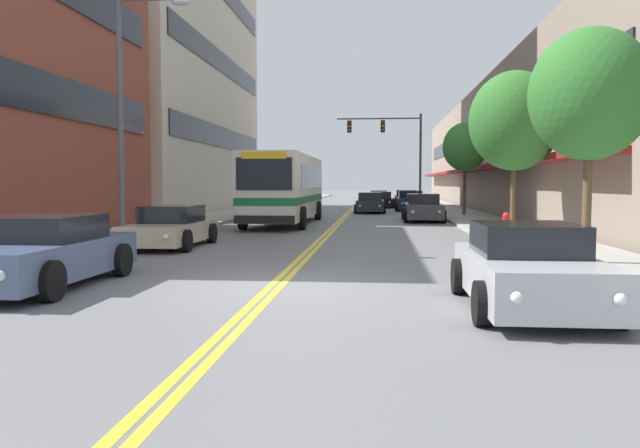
{
  "coord_description": "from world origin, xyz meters",
  "views": [
    {
      "loc": [
        1.94,
        -11.69,
        1.96
      ],
      "look_at": [
        -0.91,
        18.98,
        -0.06
      ],
      "focal_mm": 35.0,
      "sensor_mm": 36.0,
      "label": 1
    }
  ],
  "objects_px": {
    "car_navy_parked_right_mid": "(410,202)",
    "street_tree_right_far": "(465,147)",
    "car_dark_grey_parked_right_far": "(423,208)",
    "street_lamp_left_near": "(131,99)",
    "car_white_moving_lead": "(379,197)",
    "street_tree_right_mid": "(515,121)",
    "fire_hydrant": "(506,227)",
    "car_slate_blue_parked_left_near": "(43,253)",
    "car_beige_parked_left_mid": "(171,228)",
    "traffic_signal_mast": "(393,141)",
    "street_tree_right_near": "(590,95)",
    "car_charcoal_moving_second": "(370,203)",
    "car_red_parked_right_end": "(406,198)",
    "car_silver_parked_right_foreground": "(528,270)",
    "car_black_moving_third": "(381,200)",
    "city_bus": "(286,186)"
  },
  "relations": [
    {
      "from": "car_dark_grey_parked_right_far",
      "to": "street_tree_right_mid",
      "type": "bearing_deg",
      "value": -74.66
    },
    {
      "from": "car_dark_grey_parked_right_far",
      "to": "fire_hydrant",
      "type": "distance_m",
      "value": 12.8
    },
    {
      "from": "car_white_moving_lead",
      "to": "street_tree_right_far",
      "type": "height_order",
      "value": "street_tree_right_far"
    },
    {
      "from": "car_beige_parked_left_mid",
      "to": "traffic_signal_mast",
      "type": "distance_m",
      "value": 31.51
    },
    {
      "from": "street_tree_right_mid",
      "to": "car_white_moving_lead",
      "type": "bearing_deg",
      "value": 97.28
    },
    {
      "from": "street_tree_right_far",
      "to": "car_navy_parked_right_mid",
      "type": "bearing_deg",
      "value": 108.34
    },
    {
      "from": "car_charcoal_moving_second",
      "to": "street_tree_right_far",
      "type": "height_order",
      "value": "street_tree_right_far"
    },
    {
      "from": "street_tree_right_mid",
      "to": "street_tree_right_near",
      "type": "bearing_deg",
      "value": -90.51
    },
    {
      "from": "car_navy_parked_right_mid",
      "to": "fire_hydrant",
      "type": "height_order",
      "value": "car_navy_parked_right_mid"
    },
    {
      "from": "car_slate_blue_parked_left_near",
      "to": "car_beige_parked_left_mid",
      "type": "distance_m",
      "value": 7.44
    },
    {
      "from": "car_charcoal_moving_second",
      "to": "street_lamp_left_near",
      "type": "relative_size",
      "value": 0.66
    },
    {
      "from": "car_silver_parked_right_foreground",
      "to": "car_slate_blue_parked_left_near",
      "type": "bearing_deg",
      "value": 171.48
    },
    {
      "from": "car_slate_blue_parked_left_near",
      "to": "car_navy_parked_right_mid",
      "type": "height_order",
      "value": "car_navy_parked_right_mid"
    },
    {
      "from": "street_tree_right_near",
      "to": "car_beige_parked_left_mid",
      "type": "bearing_deg",
      "value": 161.64
    },
    {
      "from": "car_beige_parked_left_mid",
      "to": "street_tree_right_near",
      "type": "xyz_separation_m",
      "value": [
        11.2,
        -3.71,
        3.4
      ]
    },
    {
      "from": "car_dark_grey_parked_right_far",
      "to": "street_lamp_left_near",
      "type": "xyz_separation_m",
      "value": [
        -9.25,
        -15.52,
        3.66
      ]
    },
    {
      "from": "car_silver_parked_right_foreground",
      "to": "car_dark_grey_parked_right_far",
      "type": "bearing_deg",
      "value": 90.05
    },
    {
      "from": "car_beige_parked_left_mid",
      "to": "car_charcoal_moving_second",
      "type": "height_order",
      "value": "car_charcoal_moving_second"
    },
    {
      "from": "car_beige_parked_left_mid",
      "to": "traffic_signal_mast",
      "type": "xyz_separation_m",
      "value": [
        7.51,
        30.25,
        4.62
      ]
    },
    {
      "from": "car_white_moving_lead",
      "to": "street_tree_right_near",
      "type": "xyz_separation_m",
      "value": [
        4.75,
        -46.03,
        3.39
      ]
    },
    {
      "from": "city_bus",
      "to": "street_tree_right_far",
      "type": "xyz_separation_m",
      "value": [
        9.45,
        6.76,
        2.21
      ]
    },
    {
      "from": "street_tree_right_near",
      "to": "street_tree_right_mid",
      "type": "xyz_separation_m",
      "value": [
        0.07,
        8.27,
        0.22
      ]
    },
    {
      "from": "car_charcoal_moving_second",
      "to": "street_tree_right_mid",
      "type": "bearing_deg",
      "value": -73.72
    },
    {
      "from": "car_navy_parked_right_mid",
      "to": "car_charcoal_moving_second",
      "type": "height_order",
      "value": "car_navy_parked_right_mid"
    },
    {
      "from": "fire_hydrant",
      "to": "car_slate_blue_parked_left_near",
      "type": "bearing_deg",
      "value": -139.84
    },
    {
      "from": "car_white_moving_lead",
      "to": "street_tree_right_mid",
      "type": "xyz_separation_m",
      "value": [
        4.82,
        -37.76,
        3.61
      ]
    },
    {
      "from": "car_red_parked_right_end",
      "to": "traffic_signal_mast",
      "type": "xyz_separation_m",
      "value": [
        -1.28,
        -5.43,
        4.56
      ]
    },
    {
      "from": "traffic_signal_mast",
      "to": "street_tree_right_far",
      "type": "relative_size",
      "value": 1.37
    },
    {
      "from": "street_tree_right_mid",
      "to": "car_charcoal_moving_second",
      "type": "bearing_deg",
      "value": 106.28
    },
    {
      "from": "car_navy_parked_right_mid",
      "to": "street_tree_right_far",
      "type": "height_order",
      "value": "street_tree_right_far"
    },
    {
      "from": "car_white_moving_lead",
      "to": "car_black_moving_third",
      "type": "xyz_separation_m",
      "value": [
        0.17,
        -10.29,
        -0.01
      ]
    },
    {
      "from": "street_lamp_left_near",
      "to": "car_red_parked_right_end",
      "type": "bearing_deg",
      "value": 75.9
    },
    {
      "from": "car_charcoal_moving_second",
      "to": "street_tree_right_near",
      "type": "height_order",
      "value": "street_tree_right_near"
    },
    {
      "from": "car_charcoal_moving_second",
      "to": "street_tree_right_mid",
      "type": "distance_m",
      "value": 19.63
    },
    {
      "from": "street_lamp_left_near",
      "to": "fire_hydrant",
      "type": "bearing_deg",
      "value": 14.52
    },
    {
      "from": "street_tree_right_mid",
      "to": "car_slate_blue_parked_left_near",
      "type": "bearing_deg",
      "value": -133.07
    },
    {
      "from": "car_beige_parked_left_mid",
      "to": "car_black_moving_third",
      "type": "xyz_separation_m",
      "value": [
        6.62,
        32.02,
        -0.0
      ]
    },
    {
      "from": "street_tree_right_mid",
      "to": "city_bus",
      "type": "bearing_deg",
      "value": 143.85
    },
    {
      "from": "street_tree_right_near",
      "to": "street_tree_right_mid",
      "type": "relative_size",
      "value": 0.92
    },
    {
      "from": "car_red_parked_right_end",
      "to": "fire_hydrant",
      "type": "relative_size",
      "value": 4.74
    },
    {
      "from": "car_silver_parked_right_foreground",
      "to": "car_red_parked_right_end",
      "type": "xyz_separation_m",
      "value": [
        0.08,
        44.42,
        0.03
      ]
    },
    {
      "from": "car_navy_parked_right_mid",
      "to": "car_charcoal_moving_second",
      "type": "distance_m",
      "value": 4.24
    },
    {
      "from": "car_white_moving_lead",
      "to": "street_lamp_left_near",
      "type": "distance_m",
      "value": 44.59
    },
    {
      "from": "car_beige_parked_left_mid",
      "to": "car_charcoal_moving_second",
      "type": "bearing_deg",
      "value": 75.76
    },
    {
      "from": "car_dark_grey_parked_right_far",
      "to": "traffic_signal_mast",
      "type": "xyz_separation_m",
      "value": [
        -1.18,
        16.29,
        4.55
      ]
    },
    {
      "from": "street_tree_right_near",
      "to": "street_tree_right_far",
      "type": "relative_size",
      "value": 1.01
    },
    {
      "from": "car_navy_parked_right_mid",
      "to": "street_tree_right_far",
      "type": "xyz_separation_m",
      "value": [
        2.68,
        -8.09,
        3.39
      ]
    },
    {
      "from": "car_silver_parked_right_foreground",
      "to": "car_black_moving_third",
      "type": "bearing_deg",
      "value": 92.94
    },
    {
      "from": "street_lamp_left_near",
      "to": "street_tree_right_mid",
      "type": "distance_m",
      "value": 13.32
    },
    {
      "from": "car_navy_parked_right_mid",
      "to": "street_lamp_left_near",
      "type": "bearing_deg",
      "value": -108.39
    }
  ]
}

